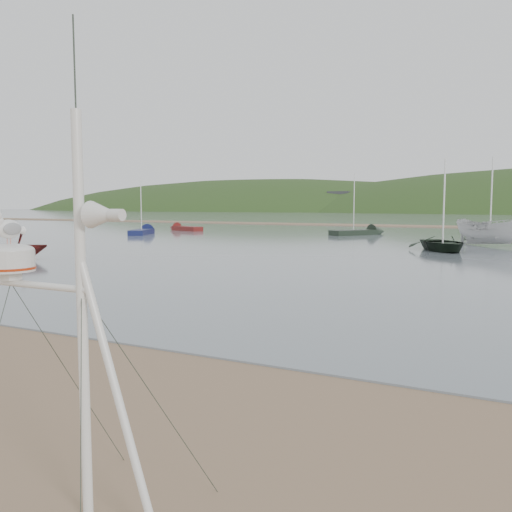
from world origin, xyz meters
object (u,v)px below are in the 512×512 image
at_px(boat_dark, 444,214).
at_px(boat_white, 491,208).
at_px(mast_rig, 77,404).
at_px(sailboat_dark_mid, 366,232).
at_px(sailboat_blue_near, 146,231).
at_px(dinghy_red_far, 180,228).
at_px(boat_red, 18,233).

relative_size(boat_dark, boat_white, 0.88).
height_order(boat_dark, boat_white, boat_white).
bearing_deg(boat_dark, mast_rig, -118.49).
relative_size(sailboat_dark_mid, sailboat_blue_near, 1.05).
distance_m(dinghy_red_far, sailboat_dark_mid, 21.34).
bearing_deg(dinghy_red_far, sailboat_blue_near, -82.09).
distance_m(boat_dark, sailboat_blue_near, 30.82).
relative_size(boat_dark, sailboat_dark_mid, 0.73).
bearing_deg(sailboat_blue_near, boat_red, -65.93).
height_order(boat_dark, sailboat_blue_near, sailboat_blue_near).
bearing_deg(boat_white, sailboat_dark_mid, 77.32).
relative_size(dinghy_red_far, sailboat_dark_mid, 0.87).
bearing_deg(sailboat_dark_mid, boat_white, -40.50).
bearing_deg(boat_white, sailboat_blue_near, 115.21).
bearing_deg(sailboat_blue_near, dinghy_red_far, 97.91).
height_order(mast_rig, boat_white, boat_white).
bearing_deg(boat_red, boat_white, 84.36).
bearing_deg(sailboat_dark_mid, boat_dark, -59.49).
distance_m(boat_dark, boat_white, 6.51).
bearing_deg(dinghy_red_far, boat_dark, -25.99).
xyz_separation_m(mast_rig, boat_dark, (-1.47, 32.20, 1.25)).
xyz_separation_m(boat_dark, boat_white, (2.31, 6.08, 0.33)).
xyz_separation_m(dinghy_red_far, sailboat_dark_mid, (21.31, 1.16, 0.01)).
bearing_deg(mast_rig, sailboat_dark_mid, 102.82).
xyz_separation_m(mast_rig, sailboat_dark_mid, (-11.02, 48.40, -0.82)).
bearing_deg(boat_white, dinghy_red_far, 102.70).
relative_size(boat_red, boat_white, 0.53).
relative_size(mast_rig, boat_dark, 1.00).
relative_size(mast_rig, boat_white, 0.88).
height_order(boat_red, sailboat_dark_mid, sailboat_dark_mid).
distance_m(boat_white, sailboat_dark_mid, 15.77).
xyz_separation_m(boat_red, boat_white, (21.55, 22.19, 1.24)).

